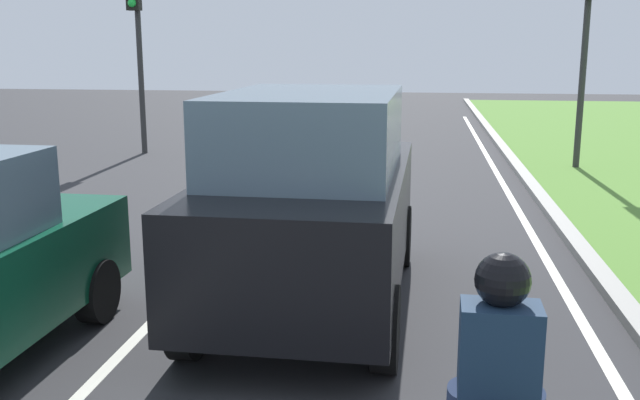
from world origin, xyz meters
name	(u,v)px	position (x,y,z in m)	size (l,w,h in m)	color
ground_plane	(308,203)	(0.00, 14.00, 0.00)	(60.00, 60.00, 0.00)	#2D2D30
lane_line_center	(269,202)	(-0.70, 14.00, 0.00)	(0.12, 32.00, 0.01)	silver
lane_line_right_edge	(518,209)	(3.60, 14.00, 0.00)	(0.12, 32.00, 0.01)	silver
curb_right	(548,207)	(4.10, 14.00, 0.06)	(0.24, 48.00, 0.12)	#9E9B93
car_suv_ahead	(313,199)	(0.83, 9.03, 1.17)	(2.03, 4.53, 2.28)	black
rider_person	(498,357)	(2.35, 5.27, 1.19)	(0.51, 0.41, 1.16)	#192D47
traffic_light_near_right	(588,19)	(5.39, 18.14, 3.25)	(0.32, 0.50, 4.81)	#2D2D2D
traffic_light_overhead_left	(136,27)	(-5.08, 19.18, 3.16)	(0.32, 0.50, 4.61)	#2D2D2D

